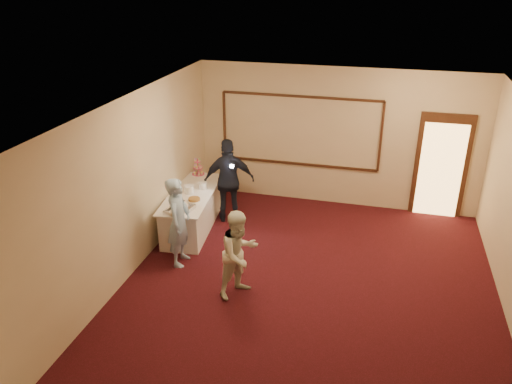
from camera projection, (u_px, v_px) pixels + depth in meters
The scene contains 14 objects.
floor at pixel (307, 291), 8.11m from camera, with size 7.00×7.00×0.00m, color black.
room_walls at pixel (313, 176), 7.27m from camera, with size 6.04×7.04×3.02m.
wall_molding at pixel (300, 131), 10.69m from camera, with size 3.45×0.04×1.55m.
doorway at pixel (441, 167), 10.21m from camera, with size 1.05×0.07×2.20m.
buffet_table at pixel (192, 210), 9.93m from camera, with size 1.05×2.21×0.77m.
pavlova_tray at pixel (180, 207), 9.00m from camera, with size 0.47×0.60×0.20m.
cupcake_stand at pixel (198, 168), 10.60m from camera, with size 0.26×0.26×0.39m.
plate_stack_a at pixel (189, 189), 9.73m from camera, with size 0.19×0.19×0.16m.
plate_stack_b at pixel (203, 185), 9.93m from camera, with size 0.17×0.17×0.14m.
tart at pixel (194, 199), 9.44m from camera, with size 0.26×0.26×0.05m.
man at pixel (179, 222), 8.58m from camera, with size 0.59×0.39×1.61m, color #92B6DD.
woman at pixel (239, 254), 7.78m from camera, with size 0.71×0.55×1.45m, color silver.
guest at pixel (229, 181), 10.06m from camera, with size 1.02×0.43×1.75m, color black.
camera_flash at pixel (232, 166), 9.59m from camera, with size 0.07×0.04×0.05m, color white.
Camera 1 is at (0.91, -6.71, 4.81)m, focal length 35.00 mm.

